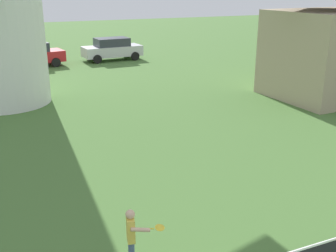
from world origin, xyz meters
TOP-DOWN VIEW (x-y plane):
  - player_far at (-0.66, 3.81)m, footprint 0.69×0.60m
  - parked_car_red at (-0.33, 25.45)m, footprint 4.70×2.43m
  - parked_car_silver at (5.43, 25.90)m, footprint 4.18×2.08m

SIDE VIEW (x-z plane):
  - player_far at x=-0.66m, z-range 0.08..1.27m
  - parked_car_silver at x=5.43m, z-range 0.03..1.59m
  - parked_car_red at x=-0.33m, z-range 0.03..1.59m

